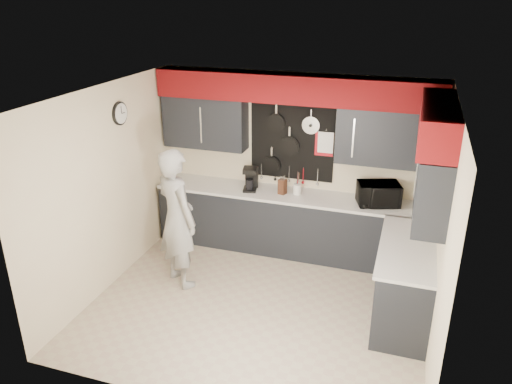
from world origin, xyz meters
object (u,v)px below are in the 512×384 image
(coffee_maker, at_px, (250,178))
(knife_block, at_px, (282,187))
(utensil_crock, at_px, (297,189))
(person, at_px, (177,219))
(microwave, at_px, (378,194))

(coffee_maker, bearing_deg, knife_block, -14.16)
(utensil_crock, height_order, person, person)
(coffee_maker, bearing_deg, person, -127.03)
(knife_block, relative_size, coffee_maker, 0.64)
(knife_block, bearing_deg, coffee_maker, -163.28)
(microwave, bearing_deg, utensil_crock, 160.34)
(microwave, height_order, person, person)
(microwave, xyz_separation_m, utensil_crock, (-1.13, 0.02, -0.08))
(utensil_crock, height_order, coffee_maker, coffee_maker)
(microwave, height_order, knife_block, microwave)
(person, bearing_deg, knife_block, -97.82)
(microwave, relative_size, knife_block, 2.51)
(coffee_maker, bearing_deg, microwave, -11.75)
(knife_block, xyz_separation_m, person, (-1.05, -1.24, -0.10))
(utensil_crock, relative_size, coffee_maker, 0.43)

